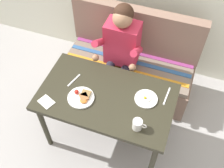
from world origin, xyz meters
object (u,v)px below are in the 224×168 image
object	(u,v)px
coffee_mug	(138,124)
table	(106,101)
plate_breakfast	(82,97)
fork	(74,80)
couch	(130,66)
person	(120,49)
napkin	(46,102)
knife	(167,96)
plate_eggs	(146,99)

from	to	relation	value
coffee_mug	table	bearing A→B (deg)	148.52
plate_breakfast	coffee_mug	bearing A→B (deg)	-12.24
coffee_mug	fork	world-z (taller)	coffee_mug
table	couch	distance (m)	0.83
person	plate_breakfast	world-z (taller)	person
couch	napkin	size ratio (longest dim) A/B	10.94
table	napkin	bearing A→B (deg)	-152.95
couch	fork	xyz separation A→B (m)	(-0.34, -0.70, 0.40)
fork	plate_breakfast	bearing A→B (deg)	-31.34
knife	couch	bearing A→B (deg)	134.30
table	napkin	distance (m)	0.53
plate_breakfast	fork	world-z (taller)	plate_breakfast
plate_breakfast	table	bearing A→B (deg)	26.13
person	plate_eggs	size ratio (longest dim) A/B	6.02
coffee_mug	knife	distance (m)	0.42
napkin	fork	xyz separation A→B (m)	(0.12, 0.30, -0.00)
couch	fork	bearing A→B (deg)	-116.04
plate_breakfast	fork	xyz separation A→B (m)	(-0.15, 0.16, -0.01)
plate_breakfast	coffee_mug	size ratio (longest dim) A/B	1.99
napkin	fork	bearing A→B (deg)	67.81
couch	plate_breakfast	distance (m)	0.97
couch	person	distance (m)	0.45
table	couch	world-z (taller)	couch
knife	coffee_mug	bearing A→B (deg)	-108.05
plate_breakfast	coffee_mug	xyz separation A→B (m)	(0.54, -0.12, 0.04)
coffee_mug	napkin	xyz separation A→B (m)	(-0.81, -0.03, -0.05)
plate_eggs	knife	size ratio (longest dim) A/B	1.01
napkin	knife	xyz separation A→B (m)	(0.97, 0.41, -0.00)
person	napkin	world-z (taller)	person
napkin	couch	bearing A→B (deg)	65.10
plate_eggs	napkin	bearing A→B (deg)	-158.36
person	fork	distance (m)	0.59
coffee_mug	person	bearing A→B (deg)	117.60
couch	coffee_mug	size ratio (longest dim) A/B	12.20
coffee_mug	napkin	bearing A→B (deg)	-178.23
knife	person	bearing A→B (deg)	148.08
plate_eggs	knife	distance (m)	0.19
person	plate_breakfast	xyz separation A→B (m)	(-0.12, -0.68, 0.00)
plate_breakfast	plate_eggs	world-z (taller)	plate_breakfast
coffee_mug	couch	bearing A→B (deg)	109.55
couch	coffee_mug	distance (m)	1.13
coffee_mug	fork	size ratio (longest dim) A/B	0.69
table	person	bearing A→B (deg)	97.01
person	coffee_mug	size ratio (longest dim) A/B	10.27
plate_breakfast	napkin	world-z (taller)	plate_breakfast
napkin	coffee_mug	bearing A→B (deg)	1.77
table	fork	distance (m)	0.36
table	couch	xyz separation A→B (m)	(0.00, 0.76, -0.32)
napkin	plate_eggs	bearing A→B (deg)	21.64
coffee_mug	napkin	world-z (taller)	coffee_mug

